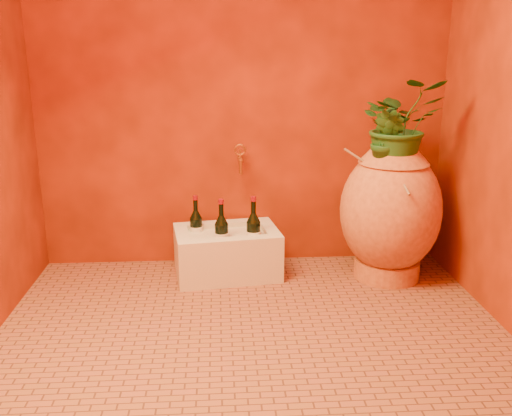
{
  "coord_description": "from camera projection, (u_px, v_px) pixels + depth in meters",
  "views": [
    {
      "loc": [
        -0.15,
        -2.49,
        1.36
      ],
      "look_at": [
        0.04,
        0.35,
        0.53
      ],
      "focal_mm": 40.0,
      "sensor_mm": 36.0,
      "label": 1
    }
  ],
  "objects": [
    {
      "name": "plant_main",
      "position": [
        400.0,
        124.0,
        3.19
      ],
      "size": [
        0.49,
        0.43,
        0.51
      ],
      "primitive_type": "imported",
      "rotation": [
        0.0,
        0.0,
        0.08
      ],
      "color": "#1C4E1D",
      "rests_on": "amphora"
    },
    {
      "name": "stone_basin",
      "position": [
        227.0,
        253.0,
        3.45
      ],
      "size": [
        0.66,
        0.5,
        0.29
      ],
      "rotation": [
        0.0,
        0.0,
        0.14
      ],
      "color": "beige",
      "rests_on": "floor"
    },
    {
      "name": "plant_side",
      "position": [
        387.0,
        141.0,
        3.14
      ],
      "size": [
        0.24,
        0.25,
        0.36
      ],
      "primitive_type": "imported",
      "rotation": [
        0.0,
        0.0,
        -0.98
      ],
      "color": "#1C4E1D",
      "rests_on": "amphora"
    },
    {
      "name": "floor",
      "position": [
        253.0,
        333.0,
        2.78
      ],
      "size": [
        2.5,
        2.5,
        0.0
      ],
      "primitive_type": "plane",
      "color": "brown",
      "rests_on": "ground"
    },
    {
      "name": "wall_back",
      "position": [
        242.0,
        62.0,
        3.39
      ],
      "size": [
        2.5,
        0.02,
        2.5
      ],
      "primitive_type": "cube",
      "color": "#521704",
      "rests_on": "ground"
    },
    {
      "name": "wine_bottle_b",
      "position": [
        253.0,
        234.0,
        3.35
      ],
      "size": [
        0.09,
        0.09,
        0.35
      ],
      "color": "black",
      "rests_on": "stone_basin"
    },
    {
      "name": "wall_tap",
      "position": [
        240.0,
        157.0,
        3.46
      ],
      "size": [
        0.07,
        0.15,
        0.17
      ],
      "color": "#A56C26",
      "rests_on": "wall_back"
    },
    {
      "name": "amphora",
      "position": [
        390.0,
        210.0,
        3.34
      ],
      "size": [
        0.74,
        0.74,
        0.84
      ],
      "rotation": [
        0.0,
        0.0,
        -0.31
      ],
      "color": "#CA7739",
      "rests_on": "floor"
    },
    {
      "name": "wine_bottle_a",
      "position": [
        222.0,
        235.0,
        3.34
      ],
      "size": [
        0.08,
        0.08,
        0.34
      ],
      "color": "black",
      "rests_on": "stone_basin"
    },
    {
      "name": "wine_bottle_c",
      "position": [
        196.0,
        229.0,
        3.48
      ],
      "size": [
        0.08,
        0.08,
        0.32
      ],
      "color": "black",
      "rests_on": "stone_basin"
    }
  ]
}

